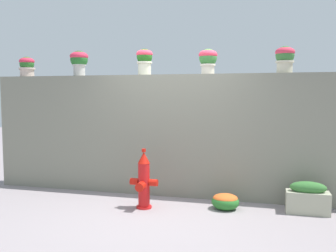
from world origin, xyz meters
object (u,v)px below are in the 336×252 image
Objects in this scene: potted_plant_2 at (145,59)px; potted_plant_3 at (208,59)px; potted_plant_1 at (79,60)px; planter_box at (308,198)px; potted_plant_0 at (27,66)px; fire_hydrant at (144,182)px; potted_plant_4 at (285,57)px; flower_bush_left at (225,201)px.

potted_plant_2 reaches higher than potted_plant_3.
potted_plant_1 is 0.76× the size of planter_box.
potted_plant_0 is 0.41× the size of fire_hydrant.
potted_plant_2 is (1.25, -0.00, -0.01)m from potted_plant_1.
potted_plant_3 is at bearing 47.52° from fire_hydrant.
planter_box is (0.34, -0.53, -2.08)m from potted_plant_4.
flower_bush_left is 1.18m from planter_box.
potted_plant_1 is 0.50× the size of fire_hydrant.
potted_plant_0 is 3.42m from potted_plant_3.
flower_bush_left is at bearing 12.28° from fire_hydrant.
potted_plant_4 is at bearing 23.67° from fire_hydrant.
potted_plant_3 is 1.01× the size of flower_bush_left.
potted_plant_4 reaches higher than potted_plant_3.
fire_hydrant is 1.50× the size of planter_box.
potted_plant_3 reaches higher than planter_box.
potted_plant_3 is at bearing -0.21° from potted_plant_1.
potted_plant_2 is 1.08× the size of potted_plant_4.
potted_plant_1 is at bearing 171.96° from planter_box.
potted_plant_4 is 0.46× the size of fire_hydrant.
potted_plant_0 is at bearing -179.82° from potted_plant_4.
planter_box is at bearing 8.60° from fire_hydrant.
fire_hydrant is 2.41m from planter_box.
potted_plant_0 is 4.63m from potted_plant_4.
potted_plant_2 is at bearing 179.57° from potted_plant_4.
potted_plant_1 is 1.01× the size of potted_plant_2.
potted_plant_3 reaches higher than potted_plant_0.
potted_plant_1 is 1.25m from potted_plant_2.
flower_bush_left is (-0.83, -0.63, -2.18)m from potted_plant_4.
potted_plant_4 reaches higher than fire_hydrant.
potted_plant_2 is 2.73m from flower_bush_left.
potted_plant_3 is (3.42, 0.02, 0.04)m from potted_plant_0.
fire_hydrant is 1.26m from flower_bush_left.
fire_hydrant is at bearing -18.75° from potted_plant_0.
potted_plant_1 reaches higher than fire_hydrant.
potted_plant_2 is 1.09× the size of potted_plant_3.
planter_box is at bearing -19.25° from potted_plant_3.
potted_plant_1 is 2.62m from fire_hydrant.
potted_plant_2 reaches higher than flower_bush_left.
potted_plant_3 is at bearing 160.75° from planter_box.
potted_plant_0 is 0.83× the size of potted_plant_2.
potted_plant_2 reaches higher than potted_plant_4.
potted_plant_1 is at bearing 166.62° from flower_bush_left.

